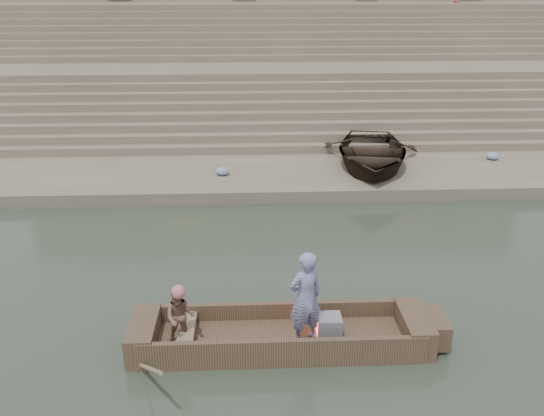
{
  "coord_description": "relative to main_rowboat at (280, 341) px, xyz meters",
  "views": [
    {
      "loc": [
        -1.96,
        -10.15,
        6.49
      ],
      "look_at": [
        -1.4,
        2.29,
        1.4
      ],
      "focal_mm": 37.34,
      "sensor_mm": 36.0,
      "label": 1
    }
  ],
  "objects": [
    {
      "name": "ground",
      "position": [
        1.4,
        1.21,
        -0.11
      ],
      "size": [
        120.0,
        120.0,
        0.0
      ],
      "primitive_type": "plane",
      "color": "#2B3628",
      "rests_on": "ground"
    },
    {
      "name": "main_rowboat",
      "position": [
        0.0,
        0.0,
        0.0
      ],
      "size": [
        5.0,
        1.3,
        0.22
      ],
      "primitive_type": "cube",
      "color": "brown",
      "rests_on": "ground"
    },
    {
      "name": "television",
      "position": [
        0.9,
        0.0,
        0.31
      ],
      "size": [
        0.46,
        0.42,
        0.4
      ],
      "color": "slate",
      "rests_on": "main_rowboat"
    },
    {
      "name": "beached_rowboat",
      "position": [
        3.69,
        9.59,
        0.8
      ],
      "size": [
        4.31,
        5.48,
        1.03
      ],
      "primitive_type": "imported",
      "rotation": [
        0.0,
        0.0,
        -0.17
      ],
      "color": "#2D2116",
      "rests_on": "lower_landing"
    },
    {
      "name": "rowboat_trim",
      "position": [
        0.21,
        -0.01,
        0.2
      ],
      "size": [
        6.04,
        2.63,
        1.82
      ],
      "color": "brown",
      "rests_on": "ground"
    },
    {
      "name": "rowing_man",
      "position": [
        -1.83,
        -0.15,
        0.69
      ],
      "size": [
        0.56,
        0.44,
        1.15
      ],
      "primitive_type": "imported",
      "rotation": [
        0.0,
        0.0,
        0.01
      ],
      "color": "#256F52",
      "rests_on": "main_rowboat"
    },
    {
      "name": "lower_landing",
      "position": [
        1.4,
        9.21,
        0.09
      ],
      "size": [
        32.0,
        4.0,
        0.4
      ],
      "primitive_type": "cube",
      "color": "#81725C",
      "rests_on": "ground"
    },
    {
      "name": "upper_landing",
      "position": [
        1.4,
        23.71,
        2.49
      ],
      "size": [
        32.0,
        3.0,
        5.2
      ],
      "primitive_type": "cube",
      "color": "#81725C",
      "rests_on": "ground"
    },
    {
      "name": "standing_man",
      "position": [
        0.43,
        -0.15,
        1.02
      ],
      "size": [
        0.79,
        0.67,
        1.82
      ],
      "primitive_type": "imported",
      "rotation": [
        0.0,
        0.0,
        3.56
      ],
      "color": "navy",
      "rests_on": "main_rowboat"
    },
    {
      "name": "ghat_steps",
      "position": [
        1.4,
        18.4,
        1.69
      ],
      "size": [
        32.0,
        11.0,
        5.2
      ],
      "color": "#81725C",
      "rests_on": "ground"
    },
    {
      "name": "cloth_bundles",
      "position": [
        7.8,
        9.47,
        0.42
      ],
      "size": [
        14.09,
        1.73,
        0.26
      ],
      "color": "#3F5999",
      "rests_on": "lower_landing"
    },
    {
      "name": "mid_landing",
      "position": [
        1.4,
        16.71,
        1.29
      ],
      "size": [
        32.0,
        3.0,
        2.8
      ],
      "primitive_type": "cube",
      "color": "#81725C",
      "rests_on": "ground"
    }
  ]
}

